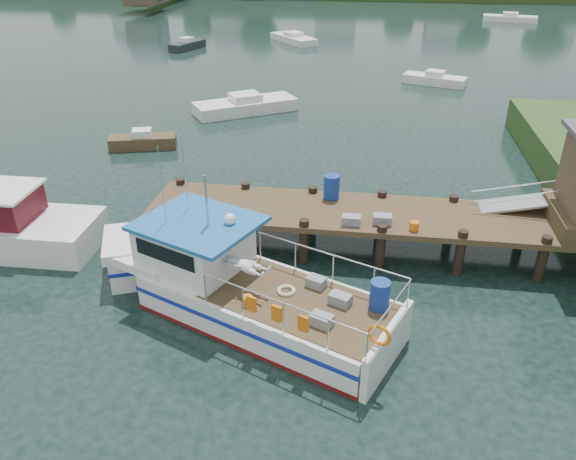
# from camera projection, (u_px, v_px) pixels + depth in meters

# --- Properties ---
(ground_plane) EXTENTS (160.00, 160.00, 0.00)m
(ground_plane) POSITION_uv_depth(u_px,v_px,m) (322.00, 244.00, 19.91)
(ground_plane) COLOR black
(dock) EXTENTS (16.60, 3.00, 4.78)m
(dock) POSITION_uv_depth(u_px,v_px,m) (526.00, 198.00, 18.01)
(dock) COLOR #473521
(dock) RESTS_ON ground
(lobster_boat) EXTENTS (9.80, 6.06, 4.88)m
(lobster_boat) POSITION_uv_depth(u_px,v_px,m) (231.00, 283.00, 16.18)
(lobster_boat) COLOR silver
(lobster_boat) RESTS_ON ground
(moored_rowboat) EXTENTS (3.47, 1.99, 0.96)m
(moored_rowboat) POSITION_uv_depth(u_px,v_px,m) (143.00, 141.00, 28.33)
(moored_rowboat) COLOR #473521
(moored_rowboat) RESTS_ON ground
(moored_far) EXTENTS (6.17, 2.98, 1.01)m
(moored_far) POSITION_uv_depth(u_px,v_px,m) (510.00, 18.00, 65.05)
(moored_far) COLOR silver
(moored_far) RESTS_ON ground
(moored_a) EXTENTS (6.22, 5.06, 1.12)m
(moored_a) POSITION_uv_depth(u_px,v_px,m) (246.00, 105.00, 33.67)
(moored_a) COLOR silver
(moored_a) RESTS_ON ground
(moored_b) EXTENTS (4.55, 2.82, 0.95)m
(moored_b) POSITION_uv_depth(u_px,v_px,m) (435.00, 79.00, 39.56)
(moored_b) COLOR silver
(moored_b) RESTS_ON ground
(moored_d) EXTENTS (5.10, 5.57, 0.96)m
(moored_d) POSITION_uv_depth(u_px,v_px,m) (294.00, 38.00, 53.61)
(moored_d) COLOR silver
(moored_d) RESTS_ON ground
(moored_e) EXTENTS (2.59, 3.98, 1.04)m
(moored_e) POSITION_uv_depth(u_px,v_px,m) (187.00, 45.00, 50.60)
(moored_e) COLOR black
(moored_e) RESTS_ON ground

